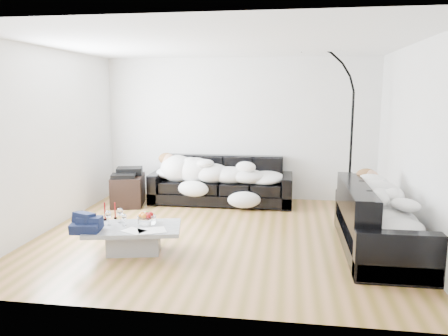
# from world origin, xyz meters

# --- Properties ---
(ground) EXTENTS (5.00, 5.00, 0.00)m
(ground) POSITION_xyz_m (0.00, 0.00, 0.00)
(ground) COLOR olive
(ground) RESTS_ON ground
(wall_back) EXTENTS (5.00, 0.02, 2.60)m
(wall_back) POSITION_xyz_m (0.00, 2.25, 1.30)
(wall_back) COLOR silver
(wall_back) RESTS_ON ground
(wall_left) EXTENTS (0.02, 4.50, 2.60)m
(wall_left) POSITION_xyz_m (-2.50, 0.00, 1.30)
(wall_left) COLOR silver
(wall_left) RESTS_ON ground
(wall_right) EXTENTS (0.02, 4.50, 2.60)m
(wall_right) POSITION_xyz_m (2.50, 0.00, 1.30)
(wall_right) COLOR silver
(wall_right) RESTS_ON ground
(ceiling) EXTENTS (5.00, 5.00, 0.00)m
(ceiling) POSITION_xyz_m (0.00, 0.00, 2.60)
(ceiling) COLOR white
(ceiling) RESTS_ON ground
(sofa_back) EXTENTS (2.52, 0.87, 0.82)m
(sofa_back) POSITION_xyz_m (-0.27, 1.78, 0.41)
(sofa_back) COLOR black
(sofa_back) RESTS_ON ground
(sofa_right) EXTENTS (0.90, 2.09, 0.85)m
(sofa_right) POSITION_xyz_m (2.06, -0.34, 0.42)
(sofa_right) COLOR black
(sofa_right) RESTS_ON ground
(sleeper_back) EXTENTS (2.13, 0.74, 0.43)m
(sleeper_back) POSITION_xyz_m (-0.27, 1.73, 0.63)
(sleeper_back) COLOR white
(sleeper_back) RESTS_ON sofa_back
(sleeper_right) EXTENTS (0.76, 1.79, 0.44)m
(sleeper_right) POSITION_xyz_m (2.06, -0.34, 0.64)
(sleeper_right) COLOR white
(sleeper_right) RESTS_ON sofa_right
(teal_cushion) EXTENTS (0.42, 0.38, 0.20)m
(teal_cushion) POSITION_xyz_m (2.00, 0.31, 0.72)
(teal_cushion) COLOR #0B4F4D
(teal_cushion) RESTS_ON sofa_right
(coffee_table) EXTENTS (1.26, 0.89, 0.33)m
(coffee_table) POSITION_xyz_m (-0.96, -0.83, 0.17)
(coffee_table) COLOR #939699
(coffee_table) RESTS_ON ground
(fruit_bowl) EXTENTS (0.28, 0.28, 0.15)m
(fruit_bowl) POSITION_xyz_m (-0.85, -0.66, 0.41)
(fruit_bowl) COLOR white
(fruit_bowl) RESTS_ON coffee_table
(wine_glass_a) EXTENTS (0.10, 0.10, 0.19)m
(wine_glass_a) POSITION_xyz_m (-1.19, -0.70, 0.43)
(wine_glass_a) COLOR white
(wine_glass_a) RESTS_ON coffee_table
(wine_glass_b) EXTENTS (0.09, 0.09, 0.19)m
(wine_glass_b) POSITION_xyz_m (-1.29, -0.83, 0.43)
(wine_glass_b) COLOR white
(wine_glass_b) RESTS_ON coffee_table
(wine_glass_c) EXTENTS (0.07, 0.07, 0.15)m
(wine_glass_c) POSITION_xyz_m (-1.09, -0.82, 0.41)
(wine_glass_c) COLOR white
(wine_glass_c) RESTS_ON coffee_table
(candle_left) EXTENTS (0.05, 0.05, 0.23)m
(candle_left) POSITION_xyz_m (-1.42, -0.63, 0.45)
(candle_left) COLOR maroon
(candle_left) RESTS_ON coffee_table
(candle_right) EXTENTS (0.05, 0.05, 0.22)m
(candle_right) POSITION_xyz_m (-1.31, -0.55, 0.44)
(candle_right) COLOR maroon
(candle_right) RESTS_ON coffee_table
(newspaper_a) EXTENTS (0.40, 0.36, 0.01)m
(newspaper_a) POSITION_xyz_m (-0.69, -0.96, 0.34)
(newspaper_a) COLOR silver
(newspaper_a) RESTS_ON coffee_table
(newspaper_b) EXTENTS (0.33, 0.29, 0.01)m
(newspaper_b) POSITION_xyz_m (-0.89, -1.01, 0.34)
(newspaper_b) COLOR silver
(newspaper_b) RESTS_ON coffee_table
(navy_jacket) EXTENTS (0.38, 0.33, 0.18)m
(navy_jacket) POSITION_xyz_m (-1.44, -1.09, 0.50)
(navy_jacket) COLOR black
(navy_jacket) RESTS_ON coffee_table
(shoes) EXTENTS (0.52, 0.40, 0.11)m
(shoes) POSITION_xyz_m (1.87, -0.70, 0.06)
(shoes) COLOR #472311
(shoes) RESTS_ON ground
(av_cabinet) EXTENTS (0.67, 0.85, 0.52)m
(av_cabinet) POSITION_xyz_m (-1.89, 1.42, 0.26)
(av_cabinet) COLOR black
(av_cabinet) RESTS_ON ground
(stereo) EXTENTS (0.52, 0.45, 0.13)m
(stereo) POSITION_xyz_m (-1.89, 1.42, 0.59)
(stereo) COLOR black
(stereo) RESTS_ON av_cabinet
(floor_lamp) EXTENTS (0.93, 0.52, 2.43)m
(floor_lamp) POSITION_xyz_m (1.90, 1.40, 1.21)
(floor_lamp) COLOR black
(floor_lamp) RESTS_ON ground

